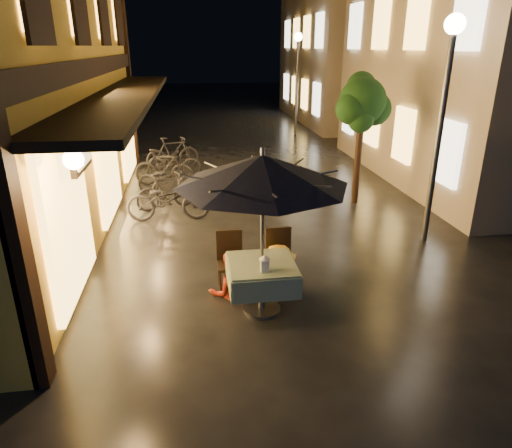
{
  "coord_description": "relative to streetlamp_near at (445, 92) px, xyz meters",
  "views": [
    {
      "loc": [
        -1.61,
        -6.01,
        3.7
      ],
      "look_at": [
        -0.7,
        0.43,
        1.15
      ],
      "focal_mm": 32.0,
      "sensor_mm": 36.0,
      "label": 1
    }
  ],
  "objects": [
    {
      "name": "ground",
      "position": [
        -3.0,
        -2.0,
        -2.92
      ],
      "size": [
        90.0,
        90.0,
        0.0
      ],
      "primitive_type": "plane",
      "color": "black",
      "rests_on": "ground"
    },
    {
      "name": "east_building_far",
      "position": [
        4.49,
        16.0,
        0.74
      ],
      "size": [
        7.3,
        10.3,
        7.3
      ],
      "color": "#AE9B8B",
      "rests_on": "ground"
    },
    {
      "name": "street_tree",
      "position": [
        -0.59,
        2.51,
        -0.5
      ],
      "size": [
        1.43,
        1.2,
        3.15
      ],
      "color": "black",
      "rests_on": "ground"
    },
    {
      "name": "streetlamp_near",
      "position": [
        0.0,
        0.0,
        0.0
      ],
      "size": [
        0.36,
        0.36,
        4.23
      ],
      "color": "#59595E",
      "rests_on": "ground"
    },
    {
      "name": "streetlamp_far",
      "position": [
        0.0,
        12.0,
        0.0
      ],
      "size": [
        0.36,
        0.36,
        4.23
      ],
      "color": "#59595E",
      "rests_on": "ground"
    },
    {
      "name": "cafe_table",
      "position": [
        -3.7,
        -2.17,
        -2.33
      ],
      "size": [
        0.99,
        0.99,
        0.78
      ],
      "color": "#59595E",
      "rests_on": "ground"
    },
    {
      "name": "patio_umbrella",
      "position": [
        -3.7,
        -2.17,
        -0.77
      ],
      "size": [
        2.4,
        2.4,
        2.46
      ],
      "color": "#59595E",
      "rests_on": "ground"
    },
    {
      "name": "cafe_chair_left",
      "position": [
        -4.1,
        -1.43,
        -2.38
      ],
      "size": [
        0.42,
        0.42,
        0.97
      ],
      "color": "black",
      "rests_on": "ground"
    },
    {
      "name": "cafe_chair_right",
      "position": [
        -3.3,
        -1.43,
        -2.38
      ],
      "size": [
        0.42,
        0.42,
        0.97
      ],
      "color": "black",
      "rests_on": "ground"
    },
    {
      "name": "table_lantern",
      "position": [
        -3.7,
        -2.43,
        -2.0
      ],
      "size": [
        0.16,
        0.16,
        0.25
      ],
      "color": "white",
      "rests_on": "cafe_table"
    },
    {
      "name": "person_orange",
      "position": [
        -4.13,
        -1.61,
        -2.21
      ],
      "size": [
        0.77,
        0.64,
        1.41
      ],
      "primitive_type": "imported",
      "rotation": [
        0.0,
        0.0,
        3.32
      ],
      "color": "red",
      "rests_on": "ground"
    },
    {
      "name": "person_yellow",
      "position": [
        -3.34,
        -1.63,
        -2.15
      ],
      "size": [
        1.0,
        0.59,
        1.53
      ],
      "primitive_type": "imported",
      "rotation": [
        0.0,
        0.0,
        3.17
      ],
      "color": "yellow",
      "rests_on": "ground"
    },
    {
      "name": "bicycle_0",
      "position": [
        -5.2,
        1.88,
        -2.43
      ],
      "size": [
        1.86,
        0.67,
        0.97
      ],
      "primitive_type": "imported",
      "rotation": [
        0.0,
        0.0,
        1.56
      ],
      "color": "black",
      "rests_on": "ground"
    },
    {
      "name": "bicycle_1",
      "position": [
        -5.28,
        2.67,
        -2.47
      ],
      "size": [
        1.55,
        0.9,
        0.9
      ],
      "primitive_type": "imported",
      "rotation": [
        0.0,
        0.0,
        1.92
      ],
      "color": "black",
      "rests_on": "ground"
    },
    {
      "name": "bicycle_2",
      "position": [
        -5.29,
        3.79,
        -2.49
      ],
      "size": [
        1.72,
        0.98,
        0.85
      ],
      "primitive_type": "imported",
      "rotation": [
        0.0,
        0.0,
        1.3
      ],
      "color": "black",
      "rests_on": "ground"
    },
    {
      "name": "bicycle_3",
      "position": [
        -5.41,
        4.63,
        -2.4
      ],
      "size": [
        1.81,
        0.98,
        1.04
      ],
      "primitive_type": "imported",
      "rotation": [
        0.0,
        0.0,
        1.27
      ],
      "color": "black",
      "rests_on": "ground"
    },
    {
      "name": "bicycle_4",
      "position": [
        -5.16,
        5.73,
        -2.48
      ],
      "size": [
        1.75,
        0.95,
        0.87
      ],
      "primitive_type": "imported",
      "rotation": [
        0.0,
        0.0,
        1.34
      ],
      "color": "black",
      "rests_on": "ground"
    },
    {
      "name": "bicycle_5",
      "position": [
        -5.23,
        6.57,
        -2.4
      ],
      "size": [
        1.78,
        0.95,
        1.03
      ],
      "primitive_type": "imported",
      "rotation": [
        0.0,
        0.0,
        1.86
      ],
      "color": "black",
      "rests_on": "ground"
    }
  ]
}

